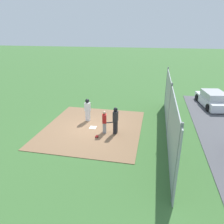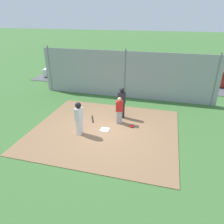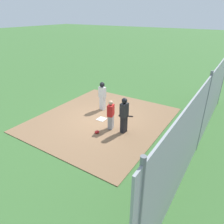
% 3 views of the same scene
% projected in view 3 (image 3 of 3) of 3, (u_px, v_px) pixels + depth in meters
% --- Properties ---
extents(ground_plane, '(140.00, 140.00, 0.00)m').
position_uv_depth(ground_plane, '(102.00, 120.00, 11.14)').
color(ground_plane, '#3D6B33').
extents(dirt_infield, '(7.20, 6.40, 0.03)m').
position_uv_depth(dirt_infield, '(102.00, 119.00, 11.13)').
color(dirt_infield, '#896647').
rests_on(dirt_infield, ground_plane).
extents(home_plate, '(0.44, 0.44, 0.02)m').
position_uv_depth(home_plate, '(102.00, 119.00, 11.12)').
color(home_plate, white).
rests_on(home_plate, dirt_infield).
extents(catcher, '(0.43, 0.35, 1.47)m').
position_uv_depth(catcher, '(111.00, 115.00, 9.94)').
color(catcher, '#9E9EA3').
rests_on(catcher, dirt_infield).
extents(umpire, '(0.40, 0.30, 1.75)m').
position_uv_depth(umpire, '(124.00, 115.00, 9.55)').
color(umpire, black).
rests_on(umpire, dirt_infield).
extents(runner, '(0.31, 0.42, 1.66)m').
position_uv_depth(runner, '(102.00, 94.00, 11.85)').
color(runner, silver).
rests_on(runner, dirt_infield).
extents(baseball_bat, '(0.37, 0.76, 0.06)m').
position_uv_depth(baseball_bat, '(126.00, 116.00, 11.42)').
color(baseball_bat, black).
rests_on(baseball_bat, dirt_infield).
extents(catcher_mask, '(0.24, 0.20, 0.12)m').
position_uv_depth(catcher_mask, '(97.00, 132.00, 9.84)').
color(catcher_mask, red).
rests_on(catcher_mask, dirt_infield).
extents(backstop_fence, '(12.00, 0.10, 3.35)m').
position_uv_depth(backstop_fence, '(203.00, 115.00, 8.07)').
color(backstop_fence, '#93999E').
rests_on(backstop_fence, ground_plane).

